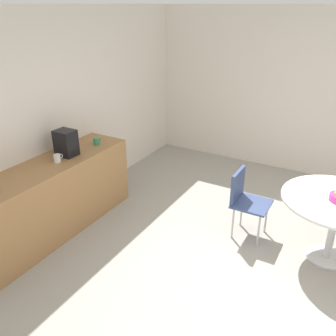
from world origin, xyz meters
name	(u,v)px	position (x,y,z in m)	size (l,w,h in m)	color
ground_plane	(273,288)	(0.00, 0.00, 0.00)	(6.00, 6.00, 0.00)	#9E998E
wall_back	(43,120)	(0.00, 3.00, 1.30)	(6.00, 0.10, 2.60)	silver
wall_side_right	(336,98)	(3.00, 0.00, 1.30)	(0.10, 6.00, 2.60)	silver
counter_block	(49,200)	(-0.39, 2.65, 0.45)	(2.36, 0.60, 0.90)	#9E7042
chair_navy	(244,196)	(0.76, 0.61, 0.52)	(0.42, 0.42, 0.83)	silver
mug_green	(57,158)	(-0.22, 2.60, 0.95)	(0.13, 0.08, 0.09)	white
mug_red	(96,141)	(0.45, 2.57, 0.95)	(0.13, 0.08, 0.09)	#338C59
coffee_maker	(66,143)	(-0.01, 2.65, 1.06)	(0.20, 0.24, 0.32)	black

